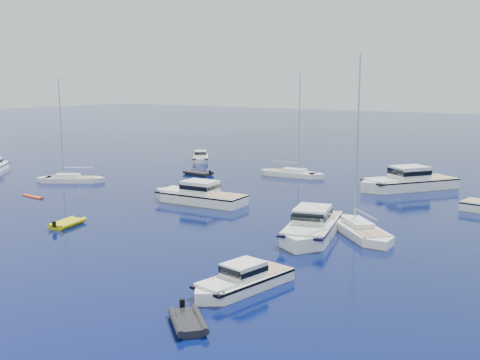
{
  "coord_description": "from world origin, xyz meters",
  "views": [
    {
      "loc": [
        31.57,
        -22.37,
        11.7
      ],
      "look_at": [
        -0.72,
        23.41,
        2.2
      ],
      "focal_mm": 43.54,
      "sensor_mm": 36.0,
      "label": 1
    }
  ],
  "objects": [
    {
      "name": "motor_cruiser_distant",
      "position": [
        10.3,
        39.69,
        0.0
      ],
      "size": [
        10.01,
        12.42,
        3.25
      ],
      "primitive_type": null,
      "rotation": [
        0.0,
        0.0,
        2.56
      ],
      "color": "white",
      "rests_on": "ground"
    },
    {
      "name": "sailboat_mid_l",
      "position": [
        -23.71,
        21.32,
        0.0
      ],
      "size": [
        8.35,
        6.54,
        12.55
      ],
      "primitive_type": null,
      "rotation": [
        0.0,
        0.0,
        2.15
      ],
      "color": "white",
      "rests_on": "ground"
    },
    {
      "name": "sailboat_mid_r",
      "position": [
        13.92,
        18.75,
        0.0
      ],
      "size": [
        8.83,
        8.46,
        14.28
      ],
      "primitive_type": null,
      "rotation": [
        0.0,
        0.0,
        0.82
      ],
      "color": "white",
      "rests_on": "ground"
    },
    {
      "name": "motor_cruiser_near",
      "position": [
        13.4,
        3.57,
        0.0
      ],
      "size": [
        3.39,
        7.79,
        1.98
      ],
      "primitive_type": null,
      "rotation": [
        0.0,
        0.0,
        2.99
      ],
      "color": "white",
      "rests_on": "ground"
    },
    {
      "name": "motor_cruiser_right",
      "position": [
        11.12,
        16.13,
        0.0
      ],
      "size": [
        6.28,
        11.33,
        2.84
      ],
      "primitive_type": null,
      "rotation": [
        0.0,
        0.0,
        3.43
      ],
      "color": "silver",
      "rests_on": "ground"
    },
    {
      "name": "tender_grey_near",
      "position": [
        14.16,
        -2.09,
        0.0
      ],
      "size": [
        3.66,
        3.49,
        0.95
      ],
      "primitive_type": null,
      "rotation": [
        0.0,
        0.0,
        4.01
      ],
      "color": "black",
      "rests_on": "ground"
    },
    {
      "name": "kayak_orange",
      "position": [
        -19.5,
        13.16,
        0.0
      ],
      "size": [
        3.18,
        0.78,
        0.3
      ],
      "primitive_type": null,
      "rotation": [
        0.0,
        0.0,
        1.5
      ],
      "color": "#ED3C0B",
      "rests_on": "ground"
    },
    {
      "name": "tender_grey_far",
      "position": [
        -14.84,
        34.21,
        0.0
      ],
      "size": [
        4.0,
        2.25,
        0.95
      ],
      "primitive_type": null,
      "rotation": [
        0.0,
        0.0,
        1.54
      ],
      "color": "black",
      "rests_on": "ground"
    },
    {
      "name": "motor_cruiser_centre",
      "position": [
        -3.91,
        20.84,
        0.0
      ],
      "size": [
        10.86,
        4.13,
        2.79
      ],
      "primitive_type": null,
      "rotation": [
        0.0,
        0.0,
        1.66
      ],
      "color": "white",
      "rests_on": "ground"
    },
    {
      "name": "sailboat_centre",
      "position": [
        -4.5,
        40.01,
        0.0
      ],
      "size": [
        9.26,
        3.26,
        13.33
      ],
      "primitive_type": null,
      "rotation": [
        0.0,
        0.0,
        4.81
      ],
      "color": "white",
      "rests_on": "ground"
    },
    {
      "name": "ground",
      "position": [
        0.0,
        0.0,
        0.0
      ],
      "size": [
        400.0,
        400.0,
        0.0
      ],
      "primitive_type": "plane",
      "color": "#081153",
      "rests_on": "ground"
    },
    {
      "name": "tender_yellow",
      "position": [
        -6.78,
        7.39,
        0.0
      ],
      "size": [
        2.6,
        3.64,
        0.95
      ],
      "primitive_type": null,
      "rotation": [
        0.0,
        0.0,
        0.25
      ],
      "color": "#CDC70C",
      "rests_on": "ground"
    },
    {
      "name": "motor_cruiser_horizon",
      "position": [
        -22.95,
        44.66,
        0.0
      ],
      "size": [
        6.36,
        7.23,
        1.94
      ],
      "primitive_type": null,
      "rotation": [
        0.0,
        0.0,
        3.81
      ],
      "color": "white",
      "rests_on": "ground"
    }
  ]
}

